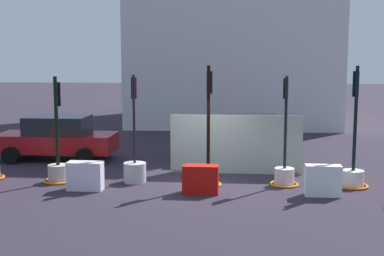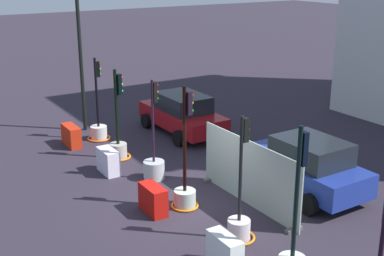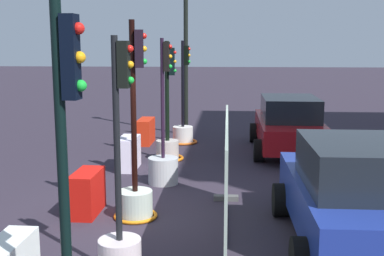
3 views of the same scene
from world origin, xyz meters
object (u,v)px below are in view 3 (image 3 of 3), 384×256
Objects in this scene: traffic_light_0 at (183,129)px; traffic_light_4 at (120,241)px; traffic_light_1 at (168,140)px; construction_barrier_2 at (87,193)px; construction_barrier_0 at (146,131)px; street_lamp_post at (186,26)px; traffic_light_2 at (163,162)px; car_blue_estate at (355,195)px; traffic_light_3 at (135,186)px; construction_barrier_1 at (128,153)px; car_red_compact at (289,124)px.

traffic_light_0 is 9.11m from traffic_light_4.
traffic_light_1 is 3.22× the size of construction_barrier_2.
traffic_light_0 is 1.01× the size of traffic_light_1.
construction_barrier_0 is at bearing 179.98° from construction_barrier_2.
street_lamp_post is at bearing 179.99° from traffic_light_4.
traffic_light_1 is (2.30, -0.21, 0.09)m from traffic_light_0.
traffic_light_2 reaches higher than car_blue_estate.
traffic_light_3 is at bearing -1.99° from traffic_light_0.
construction_barrier_2 is (3.30, -0.11, -0.01)m from construction_barrier_1.
construction_barrier_0 is (0.16, -1.18, -0.06)m from traffic_light_0.
street_lamp_post is at bearing -127.47° from car_red_compact.
traffic_light_3 is 2.26m from traffic_light_4.
construction_barrier_2 is 0.24× the size of car_blue_estate.
car_red_compact reaches higher than construction_barrier_0.
traffic_light_2 is at bearing 179.99° from traffic_light_4.
traffic_light_4 reaches higher than car_blue_estate.
traffic_light_3 is 0.58× the size of street_lamp_post.
traffic_light_1 is 4.56m from traffic_light_3.
street_lamp_post is (-10.52, 0.00, 3.21)m from traffic_light_4.
car_blue_estate is (-1.20, 3.39, 0.35)m from traffic_light_4.
traffic_light_1 is 0.91× the size of traffic_light_3.
street_lamp_post is at bearing 171.91° from construction_barrier_2.
traffic_light_0 reaches higher than car_red_compact.
traffic_light_1 is 0.74× the size of car_red_compact.
traffic_light_3 is (2.24, -0.21, 0.08)m from traffic_light_2.
construction_barrier_1 is (-5.71, -1.05, -0.09)m from traffic_light_4.
traffic_light_4 is at bearing -21.87° from car_red_compact.
traffic_light_2 is at bearing 151.01° from construction_barrier_2.
traffic_light_4 reaches higher than car_red_compact.
construction_barrier_2 is (6.70, -1.18, -0.06)m from traffic_light_0.
traffic_light_0 is 2.31m from traffic_light_1.
construction_barrier_0 is 1.16× the size of construction_barrier_2.
traffic_light_2 is at bearing -42.22° from car_red_compact.
traffic_light_0 is 1.19m from construction_barrier_0.
construction_barrier_2 is 0.16× the size of street_lamp_post.
traffic_light_0 is at bearing 179.83° from traffic_light_4.
traffic_light_3 is at bearing -1.47° from street_lamp_post.
traffic_light_0 is 3.39m from car_red_compact.
car_blue_estate is (1.21, 4.54, 0.45)m from construction_barrier_2.
traffic_light_0 is 4.62m from traffic_light_2.
traffic_light_3 is 3.55× the size of construction_barrier_2.
traffic_light_2 is 3.27× the size of construction_barrier_2.
construction_barrier_1 is 1.01× the size of construction_barrier_2.
construction_barrier_1 reaches higher than construction_barrier_2.
traffic_light_1 is at bearing 24.38° from construction_barrier_0.
traffic_light_2 is 0.92× the size of traffic_light_3.
car_blue_estate reaches higher than construction_barrier_2.
traffic_light_4 is (6.81, 0.18, -0.05)m from traffic_light_1.
traffic_light_4 is 0.79× the size of car_blue_estate.
traffic_light_1 is at bearing -5.22° from traffic_light_0.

